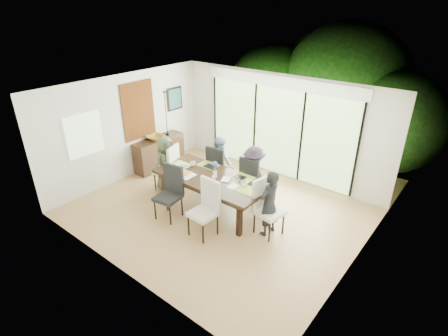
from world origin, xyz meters
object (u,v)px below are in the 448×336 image
Objects in this scene: chair_left_end at (166,167)px; chair_far_right at (254,179)px; person_far_left at (220,163)px; laptop at (181,167)px; table_top at (212,178)px; sideboard at (159,153)px; person_left_end at (166,163)px; cup_a at (193,164)px; person_right_end at (269,203)px; chair_right_end at (270,208)px; cup_b at (214,178)px; chair_near_left at (167,194)px; bowl at (155,137)px; chair_far_left at (220,167)px; cup_c at (244,184)px; person_far_right at (254,175)px; chair_near_right at (203,210)px; vase at (215,174)px.

chair_left_end is 2.22m from chair_far_right.
person_far_left is 1.02m from laptop.
sideboard is at bearing 163.82° from table_top.
person_left_end reaches higher than cup_a.
person_right_end is at bearing 168.49° from person_far_left.
table_top is 1.86× the size of person_left_end.
chair_right_end is 0.10m from person_right_end.
laptop is 3.30× the size of cup_b.
table_top is at bearing -12.54° from laptop.
chair_near_left is (-0.50, -0.87, -0.18)m from table_top.
cup_b is 2.83m from bowl.
person_far_left is at bearing 84.45° from chair_far_left.
table_top is 19.35× the size of cup_c.
chair_near_left is 0.85× the size of person_far_right.
chair_far_right is at bearing 1.84° from sideboard.
table_top is at bearing 51.92° from chair_near_left.
chair_near_right is 8.87× the size of cup_a.
person_right_end is at bearing 15.52° from chair_near_left.
chair_near_right is 8.87× the size of cup_c.
person_left_end is 1.32m from person_far_left.
person_far_right is at bearing 3.30° from bowl.
chair_left_end is at bearing 20.13° from chair_far_right.
chair_near_right reaches higher than sideboard.
cup_c is at bearing -9.22° from bowl.
person_right_end is at bearing -2.00° from vase.
chair_near_right is 1.70m from person_far_right.
chair_left_end is 0.77× the size of sideboard.
laptop is (0.65, -0.10, 0.23)m from chair_left_end.
vase is at bearing -176.19° from cup_c.
chair_right_end is 0.77× the size of sideboard.
chair_far_left is 1.00× the size of chair_far_right.
person_left_end reaches higher than cup_c.
person_right_end is 10.75× the size of vase.
vase is at bearing 123.69° from cup_b.
table_top is at bearing 123.29° from chair_near_right.
chair_far_left is 8.87× the size of cup_a.
person_left_end is at bearing 130.21° from chair_near_left.
chair_far_left is at bearing 117.90° from table_top.
sideboard is at bearing -94.30° from person_right_end.
chair_far_right is 3.15m from bowl.
chair_left_end is 2.98m from person_right_end.
bowl is at bearing 16.61° from person_far_left.
chair_right_end is 1.00× the size of chair_near_right.
cup_c is at bearing 106.05° from chair_far_right.
cup_c is at bearing 161.48° from person_far_left.
vase reaches higher than sideboard.
chair_near_left is at bearing -176.59° from chair_near_right.
sideboard is (-3.38, 0.65, -0.43)m from cup_c.
person_left_end is 0.81m from cup_a.
chair_left_end is 0.85× the size of person_right_end.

